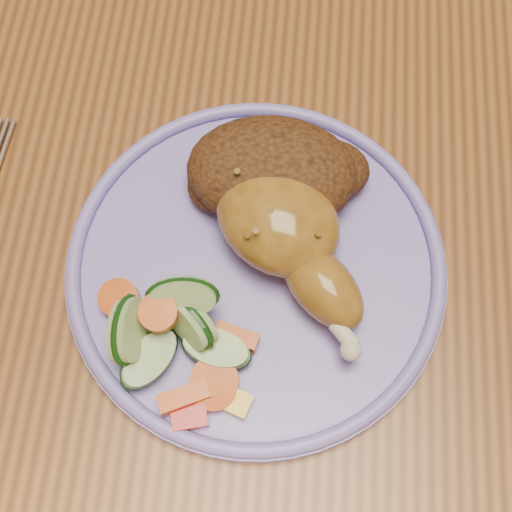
# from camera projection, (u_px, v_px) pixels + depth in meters

# --- Properties ---
(ground) EXTENTS (4.00, 4.00, 0.00)m
(ground) POSITION_uv_depth(u_px,v_px,m) (302.00, 390.00, 1.21)
(ground) COLOR #56331D
(ground) RESTS_ON ground
(dining_table) EXTENTS (0.90, 1.40, 0.75)m
(dining_table) POSITION_uv_depth(u_px,v_px,m) (349.00, 224.00, 0.60)
(dining_table) COLOR brown
(dining_table) RESTS_ON ground
(plate) EXTENTS (0.26, 0.26, 0.01)m
(plate) POSITION_uv_depth(u_px,v_px,m) (256.00, 268.00, 0.49)
(plate) COLOR #7D6ECB
(plate) RESTS_ON dining_table
(plate_rim) EXTENTS (0.26, 0.26, 0.01)m
(plate_rim) POSITION_uv_depth(u_px,v_px,m) (256.00, 262.00, 0.48)
(plate_rim) COLOR #7D6ECB
(plate_rim) RESTS_ON plate
(chicken_leg) EXTENTS (0.13, 0.15, 0.05)m
(chicken_leg) POSITION_uv_depth(u_px,v_px,m) (288.00, 235.00, 0.47)
(chicken_leg) COLOR #96661F
(chicken_leg) RESTS_ON plate
(rice_pilaf) EXTENTS (0.13, 0.09, 0.05)m
(rice_pilaf) POSITION_uv_depth(u_px,v_px,m) (275.00, 173.00, 0.49)
(rice_pilaf) COLOR #4C2913
(rice_pilaf) RESTS_ON plate
(vegetable_pile) EXTENTS (0.11, 0.10, 0.05)m
(vegetable_pile) POSITION_uv_depth(u_px,v_px,m) (174.00, 337.00, 0.45)
(vegetable_pile) COLOR #A50A05
(vegetable_pile) RESTS_ON plate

